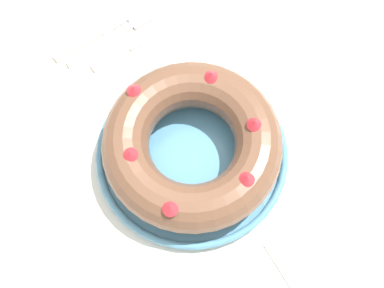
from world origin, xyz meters
name	(u,v)px	position (x,y,z in m)	size (l,w,h in m)	color
ground_plane	(194,249)	(0.00, 0.00, 0.00)	(8.00, 8.00, 0.00)	#4C4742
dining_table	(195,181)	(0.00, 0.00, 0.69)	(1.40, 1.20, 0.78)	silver
serving_dish	(192,154)	(-0.02, 0.01, 0.79)	(0.32, 0.32, 0.02)	#518EB2
bundt_cake	(192,144)	(-0.02, 0.01, 0.84)	(0.29, 0.29, 0.09)	brown
fork	(120,33)	(-0.29, 0.04, 0.78)	(0.02, 0.19, 0.01)	white
serving_knife	(99,33)	(-0.31, 0.01, 0.78)	(0.02, 0.22, 0.01)	white
cake_knife	(127,48)	(-0.26, 0.04, 0.78)	(0.02, 0.17, 0.01)	white
napkin	(310,266)	(0.24, 0.05, 0.78)	(0.13, 0.09, 0.00)	white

